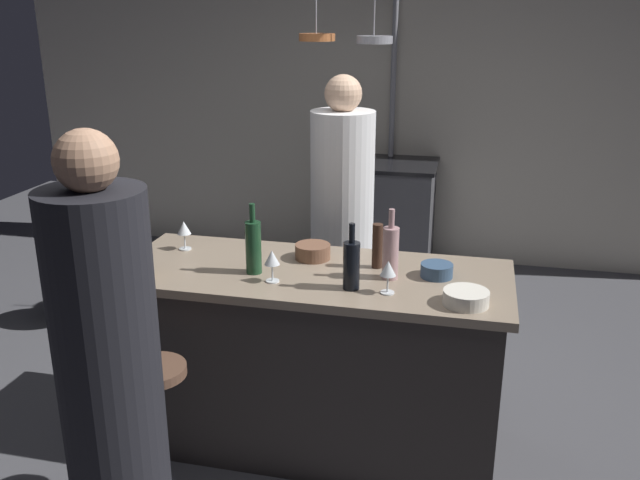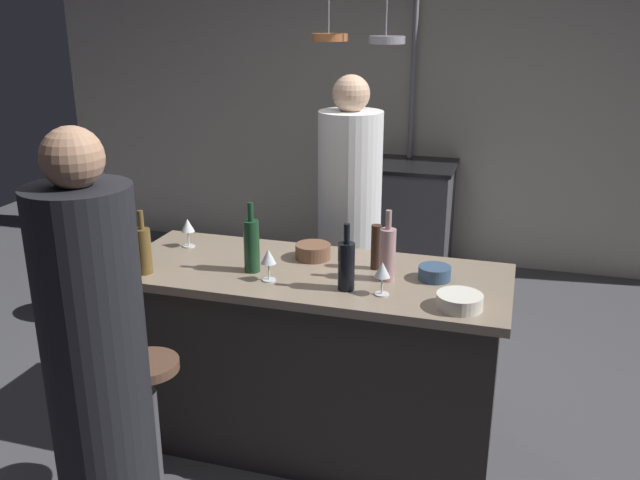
{
  "view_description": "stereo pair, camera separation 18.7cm",
  "coord_description": "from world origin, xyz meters",
  "px_view_note": "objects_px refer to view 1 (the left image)",
  "views": [
    {
      "loc": [
        0.7,
        -2.82,
        2.03
      ],
      "look_at": [
        0.0,
        0.15,
        1.0
      ],
      "focal_mm": 38.2,
      "sensor_mm": 36.0,
      "label": 1
    },
    {
      "loc": [
        0.88,
        -2.77,
        2.03
      ],
      "look_at": [
        0.0,
        0.15,
        1.0
      ],
      "focal_mm": 38.2,
      "sensor_mm": 36.0,
      "label": 2
    }
  ],
  "objects_px": {
    "guest_left": "(111,388)",
    "chef": "(342,236)",
    "bar_stool_left": "(159,432)",
    "wine_bottle_green": "(253,246)",
    "mixing_bowl_ceramic": "(466,298)",
    "wine_bottle_rose": "(391,252)",
    "wine_bottle_amber": "(143,253)",
    "wine_bottle_dark": "(351,264)",
    "stove_range": "(385,216)",
    "mixing_bowl_wooden": "(313,252)",
    "wine_glass_near_right_guest": "(184,229)",
    "potted_plant": "(73,282)",
    "pepper_mill": "(377,246)",
    "wine_glass_near_left_guest": "(272,259)",
    "wine_glass_by_chef": "(388,270)",
    "mixing_bowl_blue": "(437,270)"
  },
  "relations": [
    {
      "from": "wine_bottle_amber",
      "to": "wine_glass_near_left_guest",
      "type": "height_order",
      "value": "wine_bottle_amber"
    },
    {
      "from": "guest_left",
      "to": "potted_plant",
      "type": "xyz_separation_m",
      "value": [
        -1.41,
        1.9,
        -0.49
      ]
    },
    {
      "from": "potted_plant",
      "to": "wine_bottle_amber",
      "type": "height_order",
      "value": "wine_bottle_amber"
    },
    {
      "from": "mixing_bowl_wooden",
      "to": "wine_bottle_dark",
      "type": "bearing_deg",
      "value": -52.43
    },
    {
      "from": "potted_plant",
      "to": "wine_bottle_rose",
      "type": "xyz_separation_m",
      "value": [
        2.25,
        -0.94,
        0.73
      ]
    },
    {
      "from": "pepper_mill",
      "to": "wine_bottle_green",
      "type": "bearing_deg",
      "value": -160.09
    },
    {
      "from": "wine_bottle_dark",
      "to": "mixing_bowl_wooden",
      "type": "distance_m",
      "value": 0.41
    },
    {
      "from": "wine_bottle_green",
      "to": "wine_glass_near_right_guest",
      "type": "relative_size",
      "value": 2.23
    },
    {
      "from": "wine_glass_near_left_guest",
      "to": "wine_glass_by_chef",
      "type": "relative_size",
      "value": 1.0
    },
    {
      "from": "chef",
      "to": "wine_bottle_dark",
      "type": "relative_size",
      "value": 5.82
    },
    {
      "from": "wine_glass_near_left_guest",
      "to": "wine_glass_near_right_guest",
      "type": "distance_m",
      "value": 0.63
    },
    {
      "from": "wine_bottle_rose",
      "to": "wine_glass_near_left_guest",
      "type": "bearing_deg",
      "value": -162.25
    },
    {
      "from": "bar_stool_left",
      "to": "guest_left",
      "type": "height_order",
      "value": "guest_left"
    },
    {
      "from": "stove_range",
      "to": "wine_glass_near_left_guest",
      "type": "relative_size",
      "value": 6.1
    },
    {
      "from": "wine_glass_by_chef",
      "to": "mixing_bowl_blue",
      "type": "xyz_separation_m",
      "value": [
        0.19,
        0.24,
        -0.07
      ]
    },
    {
      "from": "chef",
      "to": "guest_left",
      "type": "height_order",
      "value": "chef"
    },
    {
      "from": "wine_bottle_amber",
      "to": "wine_bottle_dark",
      "type": "xyz_separation_m",
      "value": [
        0.92,
        0.08,
        -0.0
      ]
    },
    {
      "from": "potted_plant",
      "to": "wine_bottle_dark",
      "type": "bearing_deg",
      "value": -27.64
    },
    {
      "from": "mixing_bowl_ceramic",
      "to": "wine_bottle_rose",
      "type": "bearing_deg",
      "value": 147.53
    },
    {
      "from": "wine_bottle_amber",
      "to": "wine_glass_near_right_guest",
      "type": "relative_size",
      "value": 2.02
    },
    {
      "from": "stove_range",
      "to": "wine_bottle_green",
      "type": "height_order",
      "value": "wine_bottle_green"
    },
    {
      "from": "bar_stool_left",
      "to": "wine_bottle_green",
      "type": "bearing_deg",
      "value": 65.14
    },
    {
      "from": "wine_glass_near_right_guest",
      "to": "wine_bottle_dark",
      "type": "bearing_deg",
      "value": -18.82
    },
    {
      "from": "chef",
      "to": "wine_glass_near_right_guest",
      "type": "distance_m",
      "value": 0.99
    },
    {
      "from": "stove_range",
      "to": "chef",
      "type": "height_order",
      "value": "chef"
    },
    {
      "from": "wine_bottle_amber",
      "to": "wine_bottle_dark",
      "type": "bearing_deg",
      "value": 4.87
    },
    {
      "from": "guest_left",
      "to": "wine_glass_near_left_guest",
      "type": "bearing_deg",
      "value": 66.68
    },
    {
      "from": "bar_stool_left",
      "to": "mixing_bowl_wooden",
      "type": "relative_size",
      "value": 4.01
    },
    {
      "from": "wine_bottle_dark",
      "to": "wine_glass_near_right_guest",
      "type": "distance_m",
      "value": 0.95
    },
    {
      "from": "bar_stool_left",
      "to": "wine_glass_by_chef",
      "type": "relative_size",
      "value": 4.66
    },
    {
      "from": "guest_left",
      "to": "wine_bottle_rose",
      "type": "xyz_separation_m",
      "value": [
        0.84,
        0.96,
        0.24
      ]
    },
    {
      "from": "chef",
      "to": "pepper_mill",
      "type": "xyz_separation_m",
      "value": [
        0.31,
        -0.74,
        0.21
      ]
    },
    {
      "from": "stove_range",
      "to": "wine_glass_near_right_guest",
      "type": "height_order",
      "value": "wine_glass_near_right_guest"
    },
    {
      "from": "bar_stool_left",
      "to": "wine_glass_by_chef",
      "type": "bearing_deg",
      "value": 26.84
    },
    {
      "from": "wine_glass_near_left_guest",
      "to": "mixing_bowl_blue",
      "type": "distance_m",
      "value": 0.74
    },
    {
      "from": "bar_stool_left",
      "to": "guest_left",
      "type": "relative_size",
      "value": 0.4
    },
    {
      "from": "stove_range",
      "to": "mixing_bowl_wooden",
      "type": "distance_m",
      "value": 2.34
    },
    {
      "from": "potted_plant",
      "to": "mixing_bowl_blue",
      "type": "xyz_separation_m",
      "value": [
        2.45,
        -0.88,
        0.63
      ]
    },
    {
      "from": "pepper_mill",
      "to": "wine_glass_near_left_guest",
      "type": "relative_size",
      "value": 1.44
    },
    {
      "from": "wine_glass_by_chef",
      "to": "guest_left",
      "type": "bearing_deg",
      "value": -137.39
    },
    {
      "from": "potted_plant",
      "to": "wine_bottle_rose",
      "type": "relative_size",
      "value": 1.63
    },
    {
      "from": "stove_range",
      "to": "potted_plant",
      "type": "relative_size",
      "value": 1.71
    },
    {
      "from": "potted_plant",
      "to": "wine_glass_by_chef",
      "type": "distance_m",
      "value": 2.62
    },
    {
      "from": "wine_bottle_amber",
      "to": "wine_glass_by_chef",
      "type": "xyz_separation_m",
      "value": [
        1.08,
        0.06,
        -0.01
      ]
    },
    {
      "from": "wine_glass_by_chef",
      "to": "mixing_bowl_wooden",
      "type": "height_order",
      "value": "wine_glass_by_chef"
    },
    {
      "from": "wine_bottle_dark",
      "to": "wine_glass_near_right_guest",
      "type": "bearing_deg",
      "value": 161.18
    },
    {
      "from": "mixing_bowl_wooden",
      "to": "wine_glass_by_chef",
      "type": "bearing_deg",
      "value": -39.71
    },
    {
      "from": "wine_bottle_rose",
      "to": "wine_bottle_dark",
      "type": "bearing_deg",
      "value": -132.64
    },
    {
      "from": "guest_left",
      "to": "chef",
      "type": "bearing_deg",
      "value": 76.09
    },
    {
      "from": "guest_left",
      "to": "wine_glass_by_chef",
      "type": "relative_size",
      "value": 11.59
    }
  ]
}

